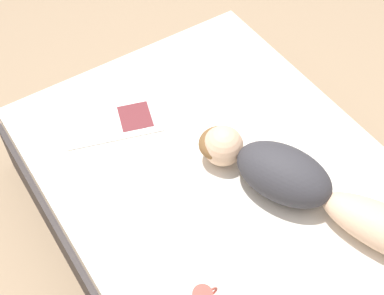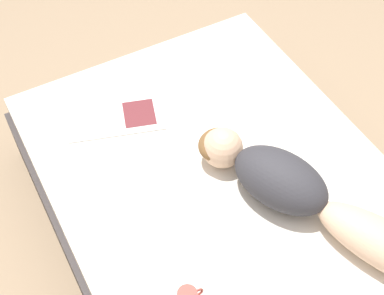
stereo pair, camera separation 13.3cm
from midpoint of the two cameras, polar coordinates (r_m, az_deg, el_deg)
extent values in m
plane|color=#9E8466|center=(3.10, 2.59, -9.69)|extent=(12.00, 12.00, 0.00)
cube|color=#383333|center=(2.93, 2.73, -7.87)|extent=(1.67, 2.33, 0.39)
cube|color=silver|center=(2.71, 2.94, -5.01)|extent=(1.61, 2.27, 0.14)
ellipsoid|color=#333338|center=(2.57, 8.29, -2.86)|extent=(0.47, 0.56, 0.24)
ellipsoid|color=brown|center=(2.67, 1.42, 0.43)|extent=(0.27, 0.26, 0.11)
sphere|color=#DBB28E|center=(2.66, 1.89, 0.12)|extent=(0.21, 0.21, 0.21)
cube|color=white|center=(2.94, -12.33, 2.15)|extent=(0.33, 0.34, 0.01)
cube|color=white|center=(2.94, -7.36, 3.21)|extent=(0.33, 0.34, 0.01)
cube|color=maroon|center=(2.94, -7.37, 3.27)|extent=(0.22, 0.23, 0.00)
cylinder|color=black|center=(2.28, -0.60, -15.45)|extent=(0.07, 0.07, 0.01)
torus|color=#993D33|center=(2.33, 0.44, -15.21)|extent=(0.06, 0.01, 0.06)
camera|label=1|loc=(0.07, -91.40, -1.76)|focal=50.00mm
camera|label=2|loc=(0.07, 88.60, 1.76)|focal=50.00mm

